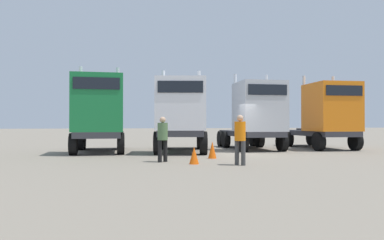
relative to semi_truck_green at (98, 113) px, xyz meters
The scene contains 9 objects.
ground 7.13m from the semi_truck_green, 16.26° to the right, with size 200.00×200.00×0.00m, color gray.
semi_truck_green is the anchor object (origin of this frame).
semi_truck_white 4.17m from the semi_truck_green, ahead, with size 3.80×6.53×4.32m.
semi_truck_silver 8.57m from the semi_truck_green, ahead, with size 2.89×5.92×4.36m.
semi_truck_orange 12.89m from the semi_truck_green, ahead, with size 3.02×6.50×4.39m.
visitor_in_hivis 8.43m from the semi_truck_green, 53.05° to the right, with size 0.55×0.55×1.81m.
visitor_with_camera 5.66m from the semi_truck_green, 63.42° to the right, with size 0.55×0.55×1.76m.
traffic_cone_near 7.13m from the semi_truck_green, 59.50° to the right, with size 0.36×0.36×0.65m, color #F2590C.
traffic_cone_far 6.47m from the semi_truck_green, 39.90° to the right, with size 0.36×0.36×0.73m, color #F2590C.
Camera 1 is at (-6.28, -17.13, 1.49)m, focal length 34.19 mm.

